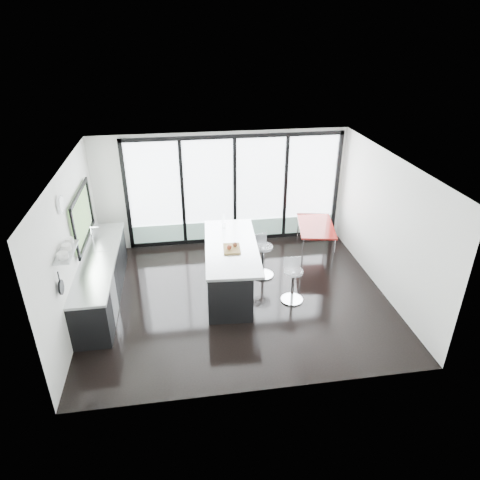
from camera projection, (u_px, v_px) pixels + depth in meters
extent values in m
cube|color=black|center=(237.00, 297.00, 8.72)|extent=(6.00, 5.00, 0.00)
cube|color=white|center=(237.00, 164.00, 7.44)|extent=(6.00, 5.00, 0.00)
cube|color=silver|center=(222.00, 190.00, 10.28)|extent=(6.00, 0.00, 2.80)
cube|color=white|center=(235.00, 190.00, 10.29)|extent=(5.00, 0.02, 2.50)
cube|color=slate|center=(235.00, 229.00, 10.73)|extent=(5.00, 0.02, 0.44)
cube|color=black|center=(183.00, 193.00, 10.09)|extent=(0.08, 0.04, 2.50)
cube|color=black|center=(235.00, 190.00, 10.26)|extent=(0.08, 0.04, 2.50)
cube|color=black|center=(286.00, 187.00, 10.43)|extent=(0.08, 0.04, 2.50)
cube|color=silver|center=(263.00, 316.00, 5.88)|extent=(6.00, 0.00, 2.80)
cube|color=silver|center=(72.00, 247.00, 7.68)|extent=(0.00, 5.00, 2.80)
cube|color=#547943|center=(81.00, 217.00, 8.38)|extent=(0.02, 1.60, 0.90)
cube|color=#AAADAF|center=(66.00, 252.00, 6.79)|extent=(0.25, 0.80, 0.03)
cylinder|color=white|center=(60.00, 204.00, 6.99)|extent=(0.04, 0.30, 0.30)
cylinder|color=black|center=(61.00, 287.00, 6.61)|extent=(0.03, 0.24, 0.24)
cube|color=silver|center=(386.00, 226.00, 8.48)|extent=(0.00, 5.00, 2.80)
cube|color=black|center=(102.00, 279.00, 8.52)|extent=(0.65, 3.20, 0.87)
cube|color=#AAADAF|center=(98.00, 259.00, 8.31)|extent=(0.69, 3.24, 0.05)
cube|color=#AAADAF|center=(102.00, 247.00, 8.75)|extent=(0.45, 0.48, 0.06)
cylinder|color=silver|center=(92.00, 237.00, 8.61)|extent=(0.02, 0.02, 0.44)
cube|color=#AAADAF|center=(114.00, 300.00, 7.91)|extent=(0.03, 0.60, 0.80)
cube|color=black|center=(227.00, 268.00, 8.80)|extent=(0.99, 2.47, 0.96)
cube|color=#AAADAF|center=(231.00, 247.00, 8.58)|extent=(1.21, 2.55, 0.05)
cube|color=olive|center=(232.00, 249.00, 8.41)|extent=(0.36, 0.46, 0.03)
sphere|color=maroon|center=(229.00, 247.00, 8.33)|extent=(0.11, 0.11, 0.10)
sphere|color=#5B301B|center=(235.00, 244.00, 8.44)|extent=(0.10, 0.10, 0.09)
cylinder|color=silver|center=(224.00, 222.00, 9.22)|extent=(0.08, 0.08, 0.31)
cylinder|color=silver|center=(293.00, 285.00, 8.46)|extent=(0.46, 0.46, 0.71)
cylinder|color=silver|center=(263.00, 261.00, 9.29)|extent=(0.61, 0.61, 0.75)
cube|color=maroon|center=(315.00, 239.00, 10.21)|extent=(1.05, 1.52, 0.75)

